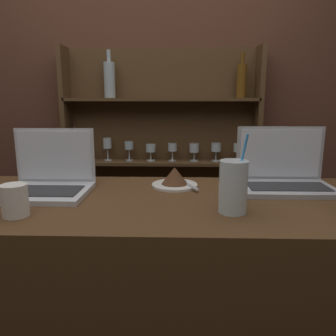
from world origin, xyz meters
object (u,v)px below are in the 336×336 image
(laptop_far, at_px, (284,175))
(coffee_cup, at_px, (15,200))
(laptop_near, at_px, (48,180))
(water_glass, at_px, (233,187))
(cake_plate, at_px, (175,179))

(laptop_far, height_order, coffee_cup, laptop_far)
(laptop_near, bearing_deg, water_glass, -17.20)
(water_glass, distance_m, coffee_cup, 0.63)
(laptop_near, height_order, cake_plate, laptop_near)
(laptop_far, xyz_separation_m, water_glass, (-0.24, -0.27, 0.03))
(laptop_near, bearing_deg, cake_plate, 11.16)
(laptop_far, bearing_deg, cake_plate, 178.58)
(water_glass, bearing_deg, laptop_near, 162.80)
(cake_plate, distance_m, coffee_cup, 0.56)
(laptop_near, relative_size, cake_plate, 1.67)
(cake_plate, bearing_deg, coffee_cup, -143.44)
(laptop_near, height_order, coffee_cup, laptop_near)
(laptop_near, xyz_separation_m, coffee_cup, (0.00, -0.25, 0.00))
(cake_plate, relative_size, water_glass, 0.77)
(laptop_near, height_order, water_glass, water_glass)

